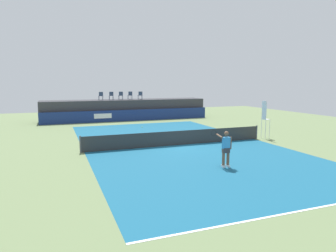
{
  "coord_description": "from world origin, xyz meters",
  "views": [
    {
      "loc": [
        -7.55,
        -18.07,
        4.09
      ],
      "look_at": [
        0.05,
        2.0,
        1.0
      ],
      "focal_mm": 32.4,
      "sensor_mm": 36.0,
      "label": 1
    }
  ],
  "objects": [
    {
      "name": "net_post_far",
      "position": [
        6.2,
        0.0,
        0.5
      ],
      "size": [
        0.1,
        0.1,
        1.0
      ],
      "primitive_type": "cylinder",
      "color": "#4C4C51",
      "rests_on": "ground"
    },
    {
      "name": "spectator_chair_center",
      "position": [
        -0.53,
        15.29,
        2.69
      ],
      "size": [
        0.46,
        0.46,
        0.89
      ],
      "color": "#2D3D56",
      "rests_on": "spectator_platform"
    },
    {
      "name": "net_post_near",
      "position": [
        -6.2,
        0.0,
        0.5
      ],
      "size": [
        0.1,
        0.1,
        1.0
      ],
      "primitive_type": "cylinder",
      "color": "#4C4C51",
      "rests_on": "ground"
    },
    {
      "name": "spectator_chair_right",
      "position": [
        0.56,
        15.42,
        2.69
      ],
      "size": [
        0.45,
        0.45,
        0.89
      ],
      "color": "#2D3D56",
      "rests_on": "spectator_platform"
    },
    {
      "name": "tennis_player",
      "position": [
        0.15,
        -5.62,
        0.96
      ],
      "size": [
        0.6,
        1.18,
        1.77
      ],
      "color": "white",
      "rests_on": "court_inner"
    },
    {
      "name": "spectator_chair_left",
      "position": [
        -1.58,
        15.3,
        2.69
      ],
      "size": [
        0.46,
        0.46,
        0.89
      ],
      "color": "#2D3D56",
      "rests_on": "spectator_platform"
    },
    {
      "name": "line_near_baseline",
      "position": [
        0.0,
        -10.95,
        0.01
      ],
      "size": [
        12.0,
        0.1,
        0.0
      ],
      "primitive_type": "cube",
      "color": "white",
      "rests_on": "court_inner"
    },
    {
      "name": "ground_plane",
      "position": [
        0.0,
        3.0,
        0.0
      ],
      "size": [
        48.0,
        48.0,
        0.0
      ],
      "primitive_type": "plane",
      "color": "#6B7F51"
    },
    {
      "name": "spectator_platform",
      "position": [
        0.0,
        15.3,
        1.1
      ],
      "size": [
        18.0,
        2.8,
        2.2
      ],
      "primitive_type": "cube",
      "color": "#38383D",
      "rests_on": "ground"
    },
    {
      "name": "spectator_chair_far_left",
      "position": [
        -2.73,
        15.17,
        2.69
      ],
      "size": [
        0.45,
        0.45,
        0.89
      ],
      "color": "#2D3D56",
      "rests_on": "spectator_platform"
    },
    {
      "name": "sponsor_wall",
      "position": [
        -0.01,
        13.5,
        0.6
      ],
      "size": [
        18.0,
        0.22,
        1.2
      ],
      "color": "navy",
      "rests_on": "ground"
    },
    {
      "name": "tennis_net",
      "position": [
        0.0,
        0.0,
        0.47
      ],
      "size": [
        12.4,
        0.02,
        0.95
      ],
      "primitive_type": "cube",
      "color": "#2D2D2D",
      "rests_on": "ground"
    },
    {
      "name": "spectator_chair_far_right",
      "position": [
        1.61,
        14.97,
        2.69
      ],
      "size": [
        0.45,
        0.45,
        0.89
      ],
      "color": "#2D3D56",
      "rests_on": "spectator_platform"
    },
    {
      "name": "umpire_chair",
      "position": [
        6.87,
        -0.01,
        1.59
      ],
      "size": [
        0.49,
        0.49,
        2.76
      ],
      "color": "white",
      "rests_on": "ground"
    },
    {
      "name": "court_inner",
      "position": [
        0.0,
        0.0,
        0.0
      ],
      "size": [
        12.0,
        22.0,
        0.0
      ],
      "primitive_type": "cube",
      "color": "#16597A",
      "rests_on": "ground"
    },
    {
      "name": "tennis_ball",
      "position": [
        -0.08,
        8.41,
        0.04
      ],
      "size": [
        0.07,
        0.07,
        0.07
      ],
      "primitive_type": "sphere",
      "color": "#D8EA33",
      "rests_on": "court_inner"
    }
  ]
}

